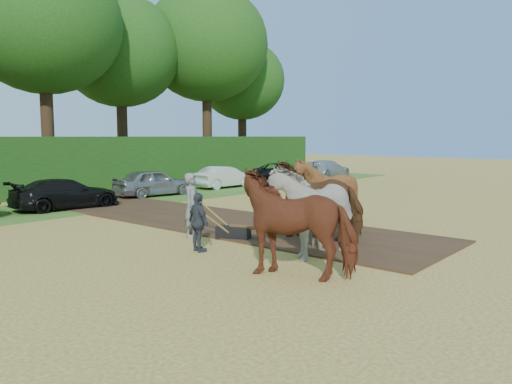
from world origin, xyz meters
The scene contains 8 objects.
ground centered at (0.00, 0.00, 0.00)m, with size 120.00×120.00×0.00m, color gold.
earth_strip centered at (1.50, 7.00, 0.03)m, with size 4.50×17.00×0.05m, color #472D1C.
grass_verge centered at (0.00, 14.00, 0.01)m, with size 50.00×5.00×0.03m, color #38601E.
hedgerow centered at (0.00, 18.50, 1.50)m, with size 46.00×1.60×3.00m, color #14380F.
spectator_near centered at (0.12, 1.45, 0.82)m, with size 0.79×0.62×1.63m, color tan.
spectator_far centered at (-2.18, 3.70, 0.78)m, with size 0.91×0.38×1.56m, color #292E37.
plough_team centered at (0.45, 1.95, 1.14)m, with size 7.65×6.61×2.31m.
parked_cars centered at (2.19, 14.09, 0.67)m, with size 41.12×2.99×1.44m.
Camera 1 is at (-11.00, -5.74, 3.01)m, focal length 35.00 mm.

